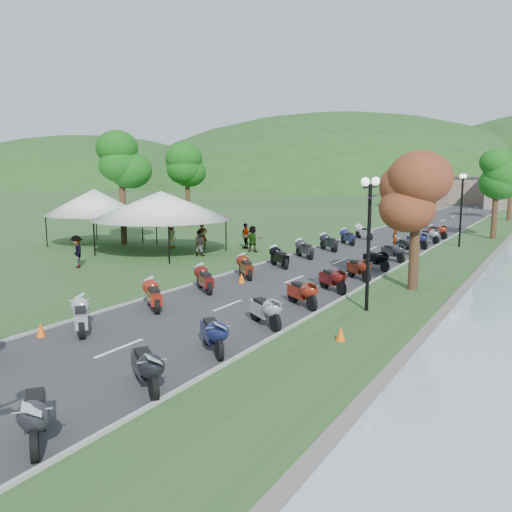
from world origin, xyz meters
The scene contains 12 objects.
road centered at (0.00, 40.00, 0.01)m, with size 7.00×120.00×0.02m, color #323235.
far_building centered at (-2.00, 85.00, 2.50)m, with size 18.00×16.00×5.00m, color gray.
moto_row_left centered at (-2.22, 17.63, 0.55)m, with size 2.60×44.62×1.10m, color #331411, non-canonical shape.
moto_row_right centered at (2.65, 21.99, 0.55)m, with size 2.60×42.54×1.10m, color #331411, non-canonical shape.
vendor_tent_main centered at (-11.11, 25.44, 2.00)m, with size 5.93×5.93×4.00m, color white, non-canonical shape.
vendor_tent_side centered at (-17.74, 26.09, 2.00)m, with size 4.65×4.65×4.00m, color white, non-canonical shape.
tree_park_left centered at (-16.32, 27.45, 4.74)m, with size 3.41×3.41×9.48m, color #186716, non-canonical shape.
tree_lakeside centered at (5.60, 22.59, 3.47)m, with size 2.50×2.50×6.94m, color #186716, non-canonical shape.
pedestrian_a centered at (-9.91, 28.22, 0.00)m, with size 0.66×0.48×1.80m, color slate.
pedestrian_b centered at (-8.43, 25.76, 0.00)m, with size 0.79×0.44×1.64m, color slate.
pedestrian_c centered at (-11.79, 19.03, 0.00)m, with size 1.16×0.48×1.79m, color slate.
traffic_cone_near centered at (-3.00, 9.60, 0.24)m, with size 0.30×0.30×0.48m, color #F2590C.
Camera 1 is at (11.34, -1.49, 5.31)m, focal length 38.00 mm.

